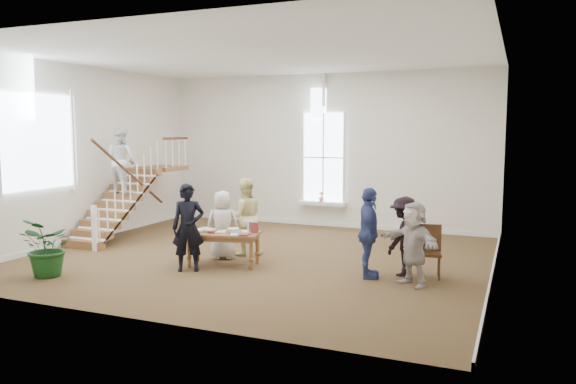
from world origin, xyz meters
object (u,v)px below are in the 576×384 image
at_px(elderly_woman, 223,225).
at_px(woman_cluster_c, 413,243).
at_px(library_table, 223,236).
at_px(police_officer, 188,228).
at_px(floor_plant, 49,247).
at_px(person_yellow, 245,217).
at_px(side_chair, 430,248).
at_px(woman_cluster_a, 369,233).
at_px(woman_cluster_b, 404,236).

relative_size(elderly_woman, woman_cluster_c, 0.97).
bearing_deg(library_table, elderly_woman, 106.28).
bearing_deg(library_table, police_officer, -137.08).
relative_size(library_table, police_officer, 0.93).
bearing_deg(floor_plant, elderly_woman, 48.73).
bearing_deg(person_yellow, side_chair, 135.70).
relative_size(person_yellow, floor_plant, 1.51).
bearing_deg(woman_cluster_c, library_table, -141.68).
relative_size(woman_cluster_c, side_chair, 1.54).
height_order(woman_cluster_a, woman_cluster_c, woman_cluster_a).
bearing_deg(side_chair, floor_plant, -167.58).
distance_m(library_table, floor_plant, 3.43).
relative_size(police_officer, woman_cluster_c, 1.14).
height_order(library_table, woman_cluster_b, woman_cluster_b).
bearing_deg(woman_cluster_c, woman_cluster_a, -154.64).
distance_m(woman_cluster_c, side_chair, 0.79).
bearing_deg(woman_cluster_c, woman_cluster_b, 152.67).
distance_m(police_officer, woman_cluster_b, 4.34).
xyz_separation_m(person_yellow, woman_cluster_c, (4.03, -1.08, -0.10)).
bearing_deg(person_yellow, woman_cluster_b, 133.72).
bearing_deg(woman_cluster_a, floor_plant, 98.04).
bearing_deg(floor_plant, library_table, 37.73).
relative_size(police_officer, woman_cluster_a, 1.01).
xyz_separation_m(police_officer, person_yellow, (0.40, 1.75, -0.01)).
bearing_deg(police_officer, person_yellow, 48.88).
bearing_deg(woman_cluster_b, floor_plant, -48.76).
distance_m(library_table, police_officer, 0.82).
bearing_deg(person_yellow, police_officer, 37.36).
relative_size(library_table, side_chair, 1.62).
bearing_deg(side_chair, woman_cluster_a, -163.76).
relative_size(library_table, woman_cluster_a, 0.94).
bearing_deg(elderly_woman, police_officer, 62.61).
xyz_separation_m(woman_cluster_c, side_chair, (0.19, 0.74, -0.21)).
distance_m(elderly_woman, woman_cluster_a, 3.45).
bearing_deg(police_officer, elderly_woman, 57.18).
height_order(woman_cluster_a, side_chair, woman_cluster_a).
relative_size(elderly_woman, woman_cluster_b, 0.97).
distance_m(person_yellow, woman_cluster_c, 4.17).
bearing_deg(police_officer, floor_plant, -175.66).
height_order(library_table, elderly_woman, elderly_woman).
distance_m(police_officer, person_yellow, 1.80).
height_order(woman_cluster_a, floor_plant, woman_cluster_a).
distance_m(woman_cluster_a, side_chair, 1.26).
height_order(person_yellow, side_chair, person_yellow).
height_order(police_officer, woman_cluster_b, police_officer).
height_order(woman_cluster_b, floor_plant, woman_cluster_b).
height_order(person_yellow, woman_cluster_b, person_yellow).
relative_size(police_officer, floor_plant, 1.53).
bearing_deg(side_chair, elderly_woman, 171.93).
height_order(police_officer, woman_cluster_c, police_officer).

